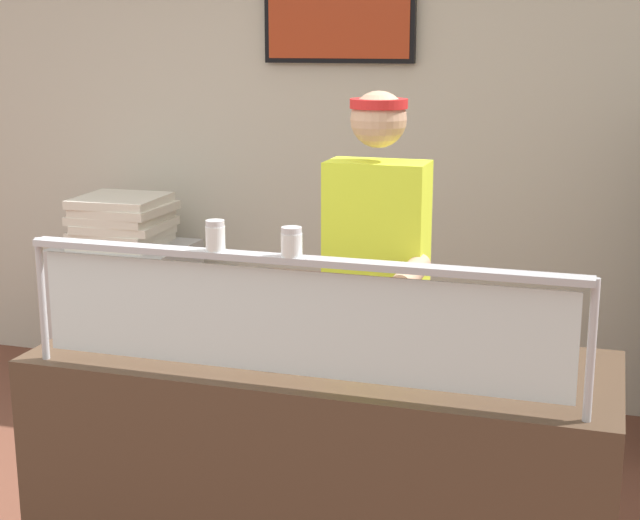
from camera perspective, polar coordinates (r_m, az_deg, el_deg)
The scene contains 10 objects.
shop_rear_unit at distance 5.06m, azimuth 7.66°, elevation 6.56°, with size 6.26×0.13×2.70m.
serving_counter at distance 3.21m, azimuth 0.10°, elevation -13.92°, with size 1.86×0.69×0.95m, color #4C3828.
sneeze_guard at distance 2.68m, azimuth -1.73°, elevation -2.67°, with size 1.69×0.06×0.39m.
pizza_tray at distance 3.07m, azimuth -1.64°, elevation -5.22°, with size 0.43×0.43×0.04m.
pizza_server at distance 3.04m, azimuth -1.22°, elevation -5.00°, with size 0.07×0.28×0.01m, color #ADAFB7.
parmesan_shaker at distance 2.73m, azimuth -6.39°, elevation 1.37°, with size 0.06×0.06×0.09m.
pepper_flake_shaker at distance 2.64m, azimuth -1.74°, elevation 1.00°, with size 0.06×0.06×0.08m.
worker_figure at distance 3.60m, azimuth 3.49°, elevation -1.81°, with size 0.41×0.50×1.76m.
prep_shelf at distance 5.36m, azimuth -11.63°, elevation -3.49°, with size 0.70×0.55×0.84m, color #B7BABF.
pizza_box_stack at distance 5.23m, azimuth -11.95°, elevation 2.35°, with size 0.50×0.47×0.27m.
Camera 1 is at (1.79, -2.38, 1.94)m, focal length 52.52 mm.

